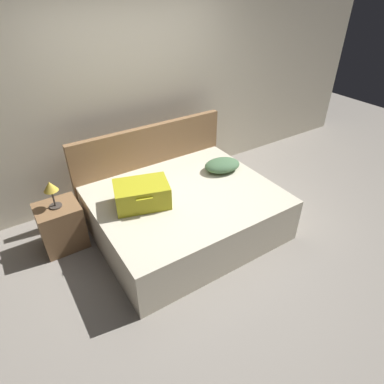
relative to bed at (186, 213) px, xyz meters
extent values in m
plane|color=gray|center=(0.00, -0.40, -0.26)|extent=(12.00, 12.00, 0.00)
cube|color=beige|center=(0.00, 1.25, 1.04)|extent=(8.00, 0.10, 2.60)
cube|color=beige|center=(0.00, 0.00, 0.00)|extent=(1.96, 1.59, 0.52)
cube|color=olive|center=(0.00, 0.84, 0.25)|extent=(2.00, 0.08, 1.02)
cube|color=gold|center=(-0.48, 0.10, 0.35)|extent=(0.64, 0.52, 0.19)
cube|color=#28282D|center=(-0.48, 0.10, 0.38)|extent=(0.56, 0.46, 0.13)
cube|color=black|center=(-0.58, 0.08, 0.47)|extent=(0.16, 0.11, 0.06)
cube|color=black|center=(-0.39, 0.11, 0.46)|extent=(0.15, 0.11, 0.03)
cube|color=gold|center=(-0.48, 0.10, 0.48)|extent=(0.64, 0.52, 0.06)
cube|color=gold|center=(-0.53, -0.09, 0.45)|extent=(0.17, 0.07, 0.02)
ellipsoid|color=#4C724C|center=(0.66, 0.21, 0.33)|extent=(0.50, 0.39, 0.14)
cube|color=olive|center=(-1.26, 0.55, 0.00)|extent=(0.44, 0.40, 0.52)
cylinder|color=#3F3833|center=(-1.26, 0.55, 0.27)|extent=(0.13, 0.13, 0.01)
cylinder|color=#4C443D|center=(-1.26, 0.55, 0.37)|extent=(0.02, 0.02, 0.18)
cone|color=gold|center=(-1.26, 0.55, 0.51)|extent=(0.15, 0.15, 0.11)
camera|label=1|loc=(-1.56, -2.52, 2.28)|focal=30.55mm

